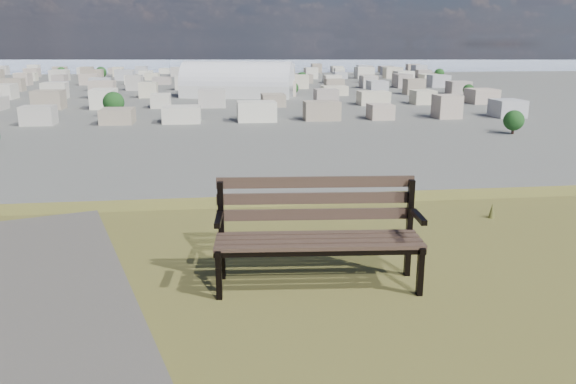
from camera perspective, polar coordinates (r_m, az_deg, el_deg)
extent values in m
cube|color=#463028|center=(4.46, 3.32, -5.67)|extent=(1.69, 0.22, 0.03)
cube|color=#463028|center=(4.56, 3.18, -5.18)|extent=(1.69, 0.22, 0.03)
cube|color=#463028|center=(4.67, 3.05, -4.71)|extent=(1.69, 0.22, 0.03)
cube|color=#463028|center=(4.78, 2.92, -4.26)|extent=(1.69, 0.22, 0.03)
cube|color=#463028|center=(4.80, 2.86, -2.28)|extent=(1.68, 0.17, 0.09)
cube|color=#463028|center=(4.78, 2.85, -0.64)|extent=(1.68, 0.17, 0.09)
cube|color=#463028|center=(4.77, 2.85, 1.01)|extent=(1.68, 0.17, 0.09)
cube|color=black|center=(4.51, -7.04, -8.34)|extent=(0.05, 0.06, 0.41)
cube|color=black|center=(4.81, -6.77, -3.98)|extent=(0.05, 0.06, 0.86)
cube|color=black|center=(4.62, -6.94, -5.39)|extent=(0.08, 0.47, 0.05)
cube|color=black|center=(4.50, -7.07, -2.80)|extent=(0.07, 0.34, 0.04)
cube|color=black|center=(4.67, 13.30, -7.83)|extent=(0.05, 0.06, 0.41)
cube|color=black|center=(4.95, 12.21, -3.65)|extent=(0.05, 0.06, 0.86)
cube|color=black|center=(4.77, 12.83, -5.00)|extent=(0.08, 0.47, 0.05)
cube|color=black|center=(4.66, 13.14, -2.48)|extent=(0.07, 0.34, 0.04)
cube|color=black|center=(4.47, 3.33, -6.22)|extent=(1.69, 0.17, 0.04)
cube|color=black|center=(4.80, 2.90, -4.70)|extent=(1.69, 0.17, 0.04)
cone|color=brown|center=(6.97, 20.02, -1.78)|extent=(0.08, 0.08, 0.18)
cube|color=silver|center=(300.62, -5.09, 10.20)|extent=(61.33, 37.84, 6.34)
cylinder|color=white|center=(300.39, -5.11, 10.80)|extent=(61.33, 37.84, 24.10)
cube|color=beige|center=(212.51, -23.52, 7.24)|extent=(11.00, 11.00, 7.00)
cube|color=#A1948A|center=(207.10, -17.08, 7.64)|extent=(11.00, 11.00, 7.00)
cube|color=#B6A290|center=(204.39, -10.38, 7.96)|extent=(11.00, 11.00, 7.00)
cube|color=#A9A9AE|center=(204.48, -3.59, 8.17)|extent=(11.00, 11.00, 7.00)
cube|color=beige|center=(207.36, 3.11, 8.27)|extent=(11.00, 11.00, 7.00)
cube|color=gray|center=(212.93, 9.55, 8.26)|extent=(11.00, 11.00, 7.00)
cube|color=beige|center=(220.98, 15.58, 8.16)|extent=(11.00, 11.00, 7.00)
cube|color=#B1AAA1|center=(231.25, 21.14, 7.99)|extent=(11.00, 11.00, 7.00)
cube|color=#B6A290|center=(263.62, -23.09, 8.52)|extent=(11.00, 11.00, 7.00)
cube|color=#A9A9AE|center=(258.17, -17.91, 8.87)|extent=(11.00, 11.00, 7.00)
cube|color=beige|center=(254.87, -12.54, 9.16)|extent=(11.00, 11.00, 7.00)
cube|color=gray|center=(253.81, -7.07, 9.38)|extent=(11.00, 11.00, 7.00)
cube|color=beige|center=(255.02, -1.60, 9.51)|extent=(11.00, 11.00, 7.00)
cube|color=#B1AAA1|center=(258.45, 3.78, 9.55)|extent=(11.00, 11.00, 7.00)
cube|color=beige|center=(264.03, 8.97, 9.52)|extent=(11.00, 11.00, 7.00)
cube|color=#A1948A|center=(271.63, 13.91, 9.41)|extent=(11.00, 11.00, 7.00)
cube|color=#B6A290|center=(281.07, 18.54, 9.25)|extent=(11.00, 11.00, 7.00)
cube|color=beige|center=(322.02, -26.97, 9.04)|extent=(11.00, 11.00, 7.00)
cube|color=gray|center=(314.84, -22.81, 9.39)|extent=(11.00, 11.00, 7.00)
cube|color=beige|center=(309.36, -18.47, 9.70)|extent=(11.00, 11.00, 7.00)
cube|color=#B1AAA1|center=(305.67, -13.99, 9.96)|extent=(11.00, 11.00, 7.00)
cube|color=beige|center=(303.84, -9.43, 10.17)|extent=(11.00, 11.00, 7.00)
cube|color=#A1948A|center=(303.90, -4.83, 10.31)|extent=(11.00, 11.00, 7.00)
cube|color=#B6A290|center=(305.85, -0.26, 10.39)|extent=(11.00, 11.00, 7.00)
cube|color=#A9A9AE|center=(309.65, 4.23, 10.41)|extent=(11.00, 11.00, 7.00)
cube|color=beige|center=(315.24, 8.58, 10.36)|extent=(11.00, 11.00, 7.00)
cube|color=gray|center=(322.52, 12.76, 10.26)|extent=(11.00, 11.00, 7.00)
cube|color=beige|center=(331.38, 16.73, 10.12)|extent=(11.00, 11.00, 7.00)
cube|color=beige|center=(373.08, -26.20, 9.70)|extent=(11.00, 11.00, 7.00)
cube|color=#A1948A|center=(366.11, -22.60, 10.01)|extent=(11.00, 11.00, 7.00)
cube|color=#B6A290|center=(360.61, -18.87, 10.29)|extent=(11.00, 11.00, 7.00)
cube|color=#A9A9AE|center=(356.65, -15.03, 10.53)|extent=(11.00, 11.00, 7.00)
cube|color=beige|center=(354.27, -11.12, 10.72)|extent=(11.00, 11.00, 7.00)
cube|color=gray|center=(353.51, -7.17, 10.87)|extent=(11.00, 11.00, 7.00)
cube|color=beige|center=(354.37, -3.21, 10.97)|extent=(11.00, 11.00, 7.00)
cube|color=#B1AAA1|center=(356.85, 0.70, 11.02)|extent=(11.00, 11.00, 7.00)
cube|color=beige|center=(360.91, 4.55, 11.02)|extent=(11.00, 11.00, 7.00)
cube|color=#A1948A|center=(366.50, 8.30, 10.97)|extent=(11.00, 11.00, 7.00)
cube|color=#B6A290|center=(373.56, 11.92, 10.88)|extent=(11.00, 11.00, 7.00)
cube|color=#A9A9AE|center=(381.99, 15.38, 10.76)|extent=(11.00, 11.00, 7.00)
cube|color=gray|center=(424.22, -25.62, 10.20)|extent=(11.00, 11.00, 7.00)
cube|color=beige|center=(417.42, -22.45, 10.48)|extent=(11.00, 11.00, 7.00)
cube|color=#B1AAA1|center=(411.91, -19.17, 10.73)|extent=(11.00, 11.00, 7.00)
cube|color=beige|center=(407.74, -15.81, 10.95)|extent=(11.00, 11.00, 7.00)
cube|color=#A1948A|center=(404.94, -12.40, 11.14)|extent=(11.00, 11.00, 7.00)
cube|color=#B6A290|center=(403.56, -8.94, 11.29)|extent=(11.00, 11.00, 7.00)
cube|color=#A9A9AE|center=(403.61, -5.46, 11.39)|extent=(11.00, 11.00, 7.00)
cube|color=beige|center=(405.08, -2.00, 11.46)|extent=(11.00, 11.00, 7.00)
cube|color=gray|center=(407.96, 1.43, 11.49)|extent=(11.00, 11.00, 7.00)
cube|color=beige|center=(412.21, 4.80, 11.48)|extent=(11.00, 11.00, 7.00)
cube|color=#B1AAA1|center=(417.81, 8.08, 11.43)|extent=(11.00, 11.00, 7.00)
cube|color=beige|center=(424.69, 11.27, 11.35)|extent=(11.00, 11.00, 7.00)
cube|color=#A1948A|center=(432.79, 14.35, 11.24)|extent=(11.00, 11.00, 7.00)
cube|color=#A9A9AE|center=(475.43, -25.16, 10.60)|extent=(11.00, 11.00, 7.00)
cube|color=beige|center=(468.75, -22.32, 10.84)|extent=(11.00, 11.00, 7.00)
cube|color=gray|center=(463.23, -19.41, 11.07)|extent=(11.00, 11.00, 7.00)
cube|color=beige|center=(458.90, -16.42, 11.28)|extent=(11.00, 11.00, 7.00)
cube|color=#B1AAA1|center=(455.79, -13.39, 11.45)|extent=(11.00, 11.00, 7.00)
cube|color=beige|center=(453.93, -10.32, 11.60)|extent=(11.00, 11.00, 7.00)
cube|color=#A1948A|center=(453.33, -7.22, 11.71)|extent=(11.00, 11.00, 7.00)
cube|color=#B6A290|center=(454.01, -4.13, 11.79)|extent=(11.00, 11.00, 7.00)
cube|color=#A9A9AE|center=(455.95, -1.05, 11.84)|extent=(11.00, 11.00, 7.00)
cube|color=beige|center=(459.13, 1.99, 11.85)|extent=(11.00, 11.00, 7.00)
cube|color=gray|center=(463.54, 4.99, 11.84)|extent=(11.00, 11.00, 7.00)
cube|color=beige|center=(469.14, 7.92, 11.79)|extent=(11.00, 11.00, 7.00)
cube|color=#B1AAA1|center=(475.88, 10.77, 11.71)|extent=(11.00, 11.00, 7.00)
cube|color=beige|center=(483.72, 13.53, 11.61)|extent=(11.00, 11.00, 7.00)
cube|color=#B6A290|center=(526.67, -24.79, 10.91)|extent=(11.00, 11.00, 7.00)
cube|color=#A9A9AE|center=(520.11, -22.23, 11.14)|extent=(11.00, 11.00, 7.00)
cube|color=beige|center=(514.57, -19.60, 11.35)|extent=(11.00, 11.00, 7.00)
cube|color=gray|center=(510.11, -16.91, 11.54)|extent=(11.00, 11.00, 7.00)
cube|color=beige|center=(506.75, -14.18, 11.70)|extent=(11.00, 11.00, 7.00)
cube|color=#B1AAA1|center=(504.50, -11.42, 11.84)|extent=(11.00, 11.00, 7.00)
cube|color=beige|center=(503.40, -8.64, 11.96)|extent=(11.00, 11.00, 7.00)
cube|color=#A1948A|center=(503.43, -5.85, 12.05)|extent=(11.00, 11.00, 7.00)
cube|color=#B6A290|center=(504.61, -3.06, 12.11)|extent=(11.00, 11.00, 7.00)
cube|color=#A9A9AE|center=(506.93, -0.29, 12.14)|extent=(11.00, 11.00, 7.00)
cube|color=beige|center=(510.36, 2.44, 12.14)|extent=(11.00, 11.00, 7.00)
cube|color=gray|center=(514.89, 5.14, 12.12)|extent=(11.00, 11.00, 7.00)
cube|color=beige|center=(520.49, 7.78, 12.08)|extent=(11.00, 11.00, 7.00)
cube|color=#B1AAA1|center=(527.12, 10.36, 12.01)|extent=(11.00, 11.00, 7.00)
cube|color=beige|center=(534.75, 12.87, 11.92)|extent=(11.00, 11.00, 7.00)
cube|color=#A1948A|center=(585.35, -26.77, 10.95)|extent=(11.00, 11.00, 7.00)
cube|color=#B6A290|center=(577.95, -24.48, 11.17)|extent=(11.00, 11.00, 7.00)
cube|color=#A9A9AE|center=(571.47, -22.14, 11.38)|extent=(11.00, 11.00, 7.00)
cube|color=beige|center=(565.93, -19.75, 11.57)|extent=(11.00, 11.00, 7.00)
cube|color=gray|center=(561.36, -17.31, 11.75)|extent=(11.00, 11.00, 7.00)
cube|color=beige|center=(557.79, -14.83, 11.90)|extent=(11.00, 11.00, 7.00)
cube|color=#B1AAA1|center=(555.24, -12.33, 12.04)|extent=(11.00, 11.00, 7.00)
cube|color=beige|center=(553.71, -9.80, 12.16)|extent=(11.00, 11.00, 7.00)
cube|color=#A1948A|center=(553.22, -7.26, 12.25)|extent=(11.00, 11.00, 7.00)
cube|color=#B6A290|center=(553.78, -4.72, 12.32)|extent=(11.00, 11.00, 7.00)
cube|color=#A9A9AE|center=(555.37, -2.18, 12.36)|extent=(11.00, 11.00, 7.00)
cube|color=beige|center=(557.99, 0.33, 12.38)|extent=(11.00, 11.00, 7.00)
cube|color=gray|center=(561.62, 2.82, 12.38)|extent=(11.00, 11.00, 7.00)
cube|color=beige|center=(566.25, 5.26, 12.36)|extent=(11.00, 11.00, 7.00)
cube|color=#B1AAA1|center=(571.85, 7.67, 12.31)|extent=(11.00, 11.00, 7.00)
cube|color=beige|center=(578.39, 10.02, 12.25)|extent=(11.00, 11.00, 7.00)
cube|color=#A1948A|center=(585.84, 12.32, 12.17)|extent=(11.00, 11.00, 7.00)
cylinder|color=#34221A|center=(188.11, 21.87, 5.81)|extent=(0.80, 0.80, 2.10)
sphere|color=black|center=(187.70, 21.96, 6.76)|extent=(6.30, 6.30, 6.30)
cylinder|color=#34221A|center=(227.60, -17.22, 7.68)|extent=(0.80, 0.80, 2.70)
sphere|color=black|center=(227.18, -17.30, 8.69)|extent=(8.10, 8.10, 8.10)
cylinder|color=#34221A|center=(312.58, 17.82, 9.33)|extent=(0.80, 0.80, 1.95)
sphere|color=black|center=(312.35, 17.87, 9.86)|extent=(5.85, 5.85, 5.85)
cylinder|color=#34221A|center=(408.10, 1.43, 11.16)|extent=(0.80, 0.80, 2.25)
sphere|color=black|center=(407.90, 1.43, 11.63)|extent=(6.75, 6.75, 6.75)
cylinder|color=#34221A|center=(471.94, -18.41, 10.95)|extent=(0.80, 0.80, 2.85)
sphere|color=black|center=(471.73, -18.46, 11.47)|extent=(8.55, 8.55, 8.55)
cylinder|color=#34221A|center=(519.71, -21.98, 10.91)|extent=(0.80, 0.80, 2.40)
sphere|color=black|center=(519.55, -22.02, 11.30)|extent=(7.20, 7.20, 7.20)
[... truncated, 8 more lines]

